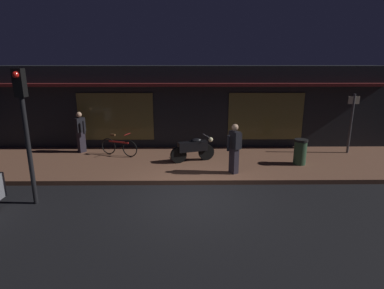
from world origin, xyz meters
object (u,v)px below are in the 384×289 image
bicycle_parked (119,147)px  person_bystander (234,148)px  person_photographer (80,131)px  trash_bin (300,152)px  sign_post (351,120)px  motorcycle (193,148)px  traffic_light_pole (24,114)px

bicycle_parked → person_bystander: 4.77m
bicycle_parked → person_photographer: person_photographer is taller
trash_bin → sign_post: bearing=30.4°
motorcycle → person_photographer: (-4.58, 1.29, 0.38)m
person_photographer → person_bystander: bearing=-23.6°
bicycle_parked → trash_bin: 6.89m
bicycle_parked → person_bystander: size_ratio=0.93×
motorcycle → sign_post: bearing=9.6°
trash_bin → traffic_light_pole: size_ratio=0.26×
person_bystander → traffic_light_pole: (-5.69, -1.95, 1.45)m
sign_post → person_bystander: bearing=-154.7°
motorcycle → bicycle_parked: motorcycle is taller
person_photographer → sign_post: sign_post is taller
bicycle_parked → person_bystander: (4.27, -2.08, 0.52)m
person_bystander → sign_post: (5.01, 2.36, 0.48)m
person_photographer → trash_bin: person_photographer is taller
trash_bin → person_bystander: bearing=-160.2°
bicycle_parked → trash_bin: (6.79, -1.17, 0.11)m
bicycle_parked → traffic_light_pole: traffic_light_pole is taller
motorcycle → bicycle_parked: bearing=165.0°
person_photographer → trash_bin: (8.43, -1.67, -0.41)m
motorcycle → trash_bin: size_ratio=1.77×
motorcycle → person_photographer: bearing=164.2°
person_photographer → trash_bin: 8.61m
person_bystander → traffic_light_pole: traffic_light_pole is taller
motorcycle → sign_post: 6.48m
bicycle_parked → sign_post: sign_post is taller
bicycle_parked → person_photographer: size_ratio=0.93×
bicycle_parked → sign_post: (9.28, 0.29, 1.00)m
person_photographer → traffic_light_pole: traffic_light_pole is taller
motorcycle → traffic_light_pole: 5.74m
person_bystander → person_photographer: bearing=156.4°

